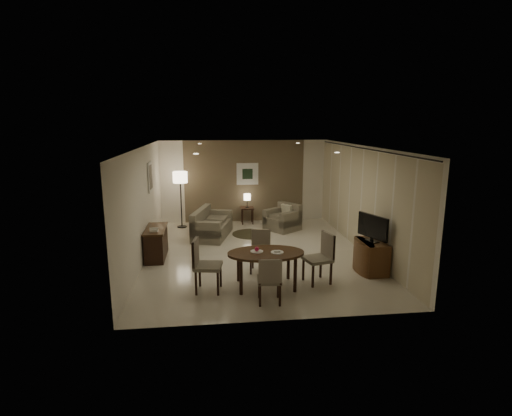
{
  "coord_description": "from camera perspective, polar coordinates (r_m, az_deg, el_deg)",
  "views": [
    {
      "loc": [
        -1.16,
        -9.6,
        3.29
      ],
      "look_at": [
        0.0,
        0.2,
        1.15
      ],
      "focal_mm": 28.0,
      "sensor_mm": 36.0,
      "label": 1
    }
  ],
  "objects": [
    {
      "name": "room_shell",
      "position": [
        10.25,
        -0.13,
        1.33
      ],
      "size": [
        5.5,
        7.0,
        2.7
      ],
      "color": "beige",
      "rests_on": "ground"
    },
    {
      "name": "telephone",
      "position": [
        9.72,
        -14.4,
        -3.0
      ],
      "size": [
        0.2,
        0.14,
        0.09
      ],
      "primitive_type": null,
      "color": "white",
      "rests_on": "console_desk"
    },
    {
      "name": "dining_table",
      "position": [
        8.17,
        1.42,
        -8.76
      ],
      "size": [
        1.55,
        0.97,
        0.73
      ],
      "primitive_type": null,
      "color": "#482B17",
      "rests_on": "floor"
    },
    {
      "name": "chair_near",
      "position": [
        7.46,
        1.92,
        -10.13
      ],
      "size": [
        0.47,
        0.47,
        0.9
      ],
      "primitive_type": null,
      "rotation": [
        0.0,
        0.0,
        3.06
      ],
      "color": "#77725B",
      "rests_on": "floor"
    },
    {
      "name": "downlight_fr",
      "position": [
        11.7,
        5.98,
        9.21
      ],
      "size": [
        0.1,
        0.1,
        0.01
      ],
      "primitive_type": "cylinder",
      "color": "white",
      "rests_on": "ceiling"
    },
    {
      "name": "sofa",
      "position": [
        11.68,
        -6.27,
        -2.15
      ],
      "size": [
        1.87,
        1.26,
        0.8
      ],
      "primitive_type": null,
      "rotation": [
        0.0,
        0.0,
        1.31
      ],
      "color": "#77725B",
      "rests_on": "floor"
    },
    {
      "name": "plate_b",
      "position": [
        8.03,
        3.05,
        -6.34
      ],
      "size": [
        0.26,
        0.26,
        0.02
      ],
      "primitive_type": "cylinder",
      "color": "white",
      "rests_on": "dining_table"
    },
    {
      "name": "downlight_nr",
      "position": [
        8.23,
        11.49,
        7.78
      ],
      "size": [
        0.1,
        0.1,
        0.01
      ],
      "primitive_type": "cylinder",
      "color": "white",
      "rests_on": "ceiling"
    },
    {
      "name": "fruit_apple",
      "position": [
        8.05,
        0.11,
        -5.87
      ],
      "size": [
        0.09,
        0.09,
        0.09
      ],
      "primitive_type": "sphere",
      "color": "#CD1745",
      "rests_on": "plate_a"
    },
    {
      "name": "flat_tv",
      "position": [
        9.12,
        16.33,
        -2.68
      ],
      "size": [
        0.36,
        0.85,
        0.6
      ],
      "primitive_type": null,
      "rotation": [
        0.0,
        0.0,
        0.35
      ],
      "color": "black",
      "rests_on": "tv_cabinet"
    },
    {
      "name": "chair_right",
      "position": [
        8.41,
        8.75,
        -7.14
      ],
      "size": [
        0.61,
        0.61,
        1.04
      ],
      "primitive_type": null,
      "rotation": [
        0.0,
        0.0,
        -1.32
      ],
      "color": "#77725B",
      "rests_on": "floor"
    },
    {
      "name": "downlight_fl",
      "position": [
        11.42,
        -8.05,
        9.08
      ],
      "size": [
        0.1,
        0.1,
        0.01
      ],
      "primitive_type": "cylinder",
      "color": "white",
      "rests_on": "ceiling"
    },
    {
      "name": "downlight_nl",
      "position": [
        7.83,
        -8.57,
        7.67
      ],
      "size": [
        0.1,
        0.1,
        0.01
      ],
      "primitive_type": "cylinder",
      "color": "white",
      "rests_on": "ceiling"
    },
    {
      "name": "armchair",
      "position": [
        12.36,
        3.78,
        -1.31
      ],
      "size": [
        1.21,
        1.22,
        0.8
      ],
      "primitive_type": null,
      "rotation": [
        0.0,
        0.0,
        -0.94
      ],
      "color": "#77725B",
      "rests_on": "floor"
    },
    {
      "name": "art_back_frame",
      "position": [
        13.23,
        -1.23,
        4.9
      ],
      "size": [
        0.72,
        0.03,
        0.72
      ],
      "primitive_type": "cube",
      "color": "silver",
      "rests_on": "wall_back"
    },
    {
      "name": "taupe_accent",
      "position": [
        13.28,
        -1.67,
        3.83
      ],
      "size": [
        3.96,
        0.03,
        2.7
      ],
      "primitive_type": "cube",
      "color": "brown",
      "rests_on": "wall_back"
    },
    {
      "name": "tv_cabinet",
      "position": [
        9.32,
        16.2,
        -6.65
      ],
      "size": [
        0.48,
        0.9,
        0.7
      ],
      "primitive_type": null,
      "color": "brown",
      "rests_on": "floor"
    },
    {
      "name": "round_rug",
      "position": [
        11.96,
        -0.66,
        -3.7
      ],
      "size": [
        1.15,
        1.15,
        0.01
      ],
      "primitive_type": "cylinder",
      "color": "#403923",
      "rests_on": "floor"
    },
    {
      "name": "plate_a",
      "position": [
        8.07,
        0.11,
        -6.23
      ],
      "size": [
        0.26,
        0.26,
        0.02
      ],
      "primitive_type": "cylinder",
      "color": "white",
      "rests_on": "dining_table"
    },
    {
      "name": "art_left_frame",
      "position": [
        11.01,
        -14.88,
        4.31
      ],
      "size": [
        0.03,
        0.6,
        0.8
      ],
      "primitive_type": "cube",
      "color": "silver",
      "rests_on": "wall_left"
    },
    {
      "name": "floor_lamp",
      "position": [
        12.74,
        -10.66,
        1.16
      ],
      "size": [
        0.45,
        0.45,
        1.77
      ],
      "primitive_type": null,
      "color": "#FFE5B7",
      "rests_on": "floor"
    },
    {
      "name": "console_desk",
      "position": [
        10.12,
        -14.06,
        -4.88
      ],
      "size": [
        0.48,
        1.2,
        0.75
      ],
      "primitive_type": null,
      "color": "#482B17",
      "rests_on": "floor"
    },
    {
      "name": "curtain_wall",
      "position": [
        10.52,
        14.78,
        1.04
      ],
      "size": [
        0.08,
        6.7,
        2.58
      ],
      "primitive_type": null,
      "color": "beige",
      "rests_on": "wall_right"
    },
    {
      "name": "napkin",
      "position": [
        8.02,
        3.05,
        -6.19
      ],
      "size": [
        0.12,
        0.08,
        0.03
      ],
      "primitive_type": "cube",
      "color": "white",
      "rests_on": "plate_b"
    },
    {
      "name": "art_left_canvas",
      "position": [
        11.0,
        -14.8,
        4.31
      ],
      "size": [
        0.01,
        0.46,
        0.64
      ],
      "primitive_type": "cube",
      "color": "gray",
      "rests_on": "wall_left"
    },
    {
      "name": "art_back_canvas",
      "position": [
        13.21,
        -1.22,
        4.89
      ],
      "size": [
        0.34,
        0.01,
        0.34
      ],
      "primitive_type": "cube",
      "color": "black",
      "rests_on": "wall_back"
    },
    {
      "name": "table_lamp",
      "position": [
        13.03,
        -1.27,
        1.15
      ],
      "size": [
        0.22,
        0.22,
        0.5
      ],
      "primitive_type": null,
      "color": "#FFEAC1",
      "rests_on": "side_table"
    },
    {
      "name": "curtain_rod",
      "position": [
        10.36,
        15.18,
        8.22
      ],
      "size": [
        0.03,
        6.8,
        0.03
      ],
      "primitive_type": "cylinder",
      "rotation": [
        1.57,
        0.0,
        0.0
      ],
      "color": "black",
      "rests_on": "wall_right"
    },
    {
      "name": "chair_far",
      "position": [
        8.91,
        0.57,
        -6.28
      ],
      "size": [
        0.54,
        0.54,
        0.92
      ],
      "primitive_type": null,
      "rotation": [
        0.0,
        0.0,
        -0.23
      ],
      "color": "#77725B",
      "rests_on": "floor"
    },
    {
      "name": "side_table",
      "position": [
        13.14,
        -1.26,
        -1.06
      ],
      "size": [
        0.42,
        0.42,
        0.53
      ],
      "primitive_type": null,
      "color": "black",
      "rests_on": "floor"
    },
    {
      "name": "chair_left",
      "position": [
        7.96,
        -6.84,
        -8.15
      ],
      "size": [
        0.59,
        0.59,
        1.06
      ],
      "primitive_type": null,
      "rotation": [
        0.0,
        0.0,
        1.42
      ],
      "color": "#77725B",
      "rests_on": "floor"
    }
  ]
}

